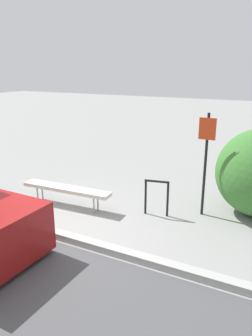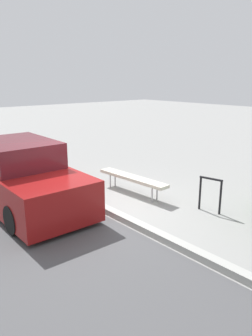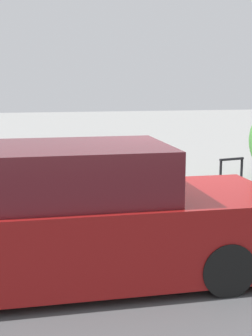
% 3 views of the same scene
% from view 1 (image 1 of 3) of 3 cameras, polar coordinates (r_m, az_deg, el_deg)
% --- Properties ---
extents(ground_plane, '(60.00, 60.00, 0.00)m').
position_cam_1_polar(ground_plane, '(6.97, -14.43, -10.83)').
color(ground_plane, gray).
extents(curb, '(60.00, 0.20, 0.13)m').
position_cam_1_polar(curb, '(6.94, -14.47, -10.35)').
color(curb, '#A8A8A3').
rests_on(curb, ground_plane).
extents(bench, '(2.29, 0.46, 0.49)m').
position_cam_1_polar(bench, '(7.90, -10.36, -3.64)').
color(bench, '#99999E').
rests_on(bench, ground_plane).
extents(bike_rack, '(0.55, 0.16, 0.83)m').
position_cam_1_polar(bike_rack, '(7.34, 5.36, -4.53)').
color(bike_rack, black).
rests_on(bike_rack, ground_plane).
extents(sign_post, '(0.36, 0.08, 2.30)m').
position_cam_1_polar(sign_post, '(7.25, 13.72, 2.12)').
color(sign_post, black).
rests_on(sign_post, ground_plane).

